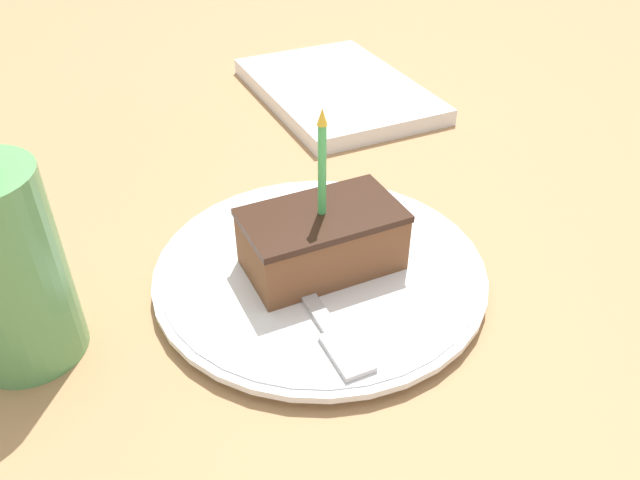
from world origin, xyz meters
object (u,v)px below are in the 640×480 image
(plate, at_px, (320,271))
(cake_slice, at_px, (322,239))
(fork, at_px, (320,309))
(marble_board, at_px, (337,90))
(bottle, at_px, (0,258))

(plate, height_order, cake_slice, cake_slice)
(cake_slice, bearing_deg, fork, 153.29)
(plate, bearing_deg, cake_slice, -86.00)
(cake_slice, height_order, fork, cake_slice)
(cake_slice, xyz_separation_m, fork, (-0.05, 0.03, -0.02))
(plate, relative_size, fork, 1.63)
(marble_board, bearing_deg, plate, 151.30)
(fork, height_order, marble_board, same)
(plate, distance_m, marble_board, 0.37)
(cake_slice, xyz_separation_m, bottle, (0.02, 0.23, 0.04))
(plate, xyz_separation_m, fork, (-0.05, 0.02, 0.01))
(plate, distance_m, bottle, 0.24)
(plate, relative_size, marble_board, 1.00)
(plate, distance_m, cake_slice, 0.03)
(plate, relative_size, bottle, 1.36)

